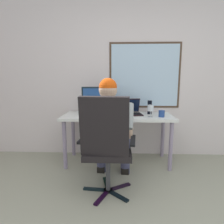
{
  "coord_description": "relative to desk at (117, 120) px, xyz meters",
  "views": [
    {
      "loc": [
        -0.16,
        -0.82,
        1.22
      ],
      "look_at": [
        -0.25,
        1.51,
        0.83
      ],
      "focal_mm": 30.75,
      "sensor_mm": 36.0,
      "label": 1
    }
  ],
  "objects": [
    {
      "name": "desk_speaker",
      "position": [
        0.47,
        0.1,
        0.18
      ],
      "size": [
        0.07,
        0.08,
        0.2
      ],
      "color": "black",
      "rests_on": "desk"
    },
    {
      "name": "desk",
      "position": [
        0.0,
        0.0,
        0.0
      ],
      "size": [
        1.57,
        0.63,
        0.72
      ],
      "color": "#9383A0",
      "rests_on": "ground"
    },
    {
      "name": "laptop",
      "position": [
        0.19,
        0.07,
        0.14
      ],
      "size": [
        0.35,
        0.34,
        0.23
      ],
      "color": "black",
      "rests_on": "desk"
    },
    {
      "name": "office_chair",
      "position": [
        -0.1,
        -0.89,
        -0.03
      ],
      "size": [
        0.61,
        0.57,
        1.07
      ],
      "color": "black",
      "rests_on": "ground"
    },
    {
      "name": "coffee_mug",
      "position": [
        0.6,
        -0.13,
        0.13
      ],
      "size": [
        0.08,
        0.08,
        0.09
      ],
      "color": "navy",
      "rests_on": "desk"
    },
    {
      "name": "person_seated",
      "position": [
        -0.08,
        -0.62,
        0.02
      ],
      "size": [
        0.55,
        0.79,
        1.24
      ],
      "color": "#404161",
      "rests_on": "ground"
    },
    {
      "name": "wine_glass",
      "position": [
        0.45,
        -0.14,
        0.2
      ],
      "size": [
        0.08,
        0.08,
        0.17
      ],
      "color": "silver",
      "rests_on": "desk"
    },
    {
      "name": "wall_rear",
      "position": [
        0.19,
        0.37,
        0.71
      ],
      "size": [
        5.23,
        0.08,
        2.71
      ],
      "color": "silver",
      "rests_on": "ground"
    },
    {
      "name": "crt_monitor",
      "position": [
        -0.29,
        0.04,
        0.3
      ],
      "size": [
        0.47,
        0.23,
        0.4
      ],
      "color": "beige",
      "rests_on": "desk"
    }
  ]
}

